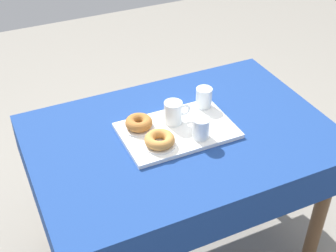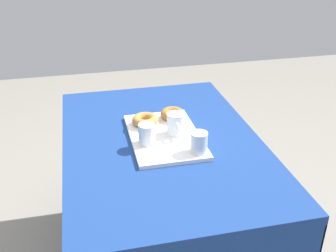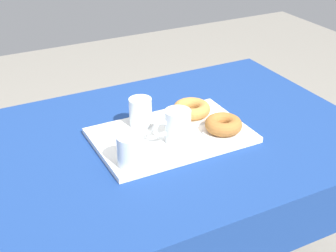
% 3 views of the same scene
% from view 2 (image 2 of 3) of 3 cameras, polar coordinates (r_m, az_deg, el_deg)
% --- Properties ---
extents(dining_table, '(1.24, 0.85, 0.73)m').
position_cam_2_polar(dining_table, '(1.83, -0.82, -4.73)').
color(dining_table, navy).
rests_on(dining_table, ground).
extents(serving_tray, '(0.46, 0.30, 0.02)m').
position_cam_2_polar(serving_tray, '(1.79, -0.50, -1.45)').
color(serving_tray, white).
rests_on(serving_tray, dining_table).
extents(tea_mug_left, '(0.12, 0.08, 0.10)m').
position_cam_2_polar(tea_mug_left, '(1.77, 1.05, 0.19)').
color(tea_mug_left, white).
rests_on(tea_mug_left, serving_tray).
extents(water_glass_near, '(0.07, 0.07, 0.09)m').
position_cam_2_polar(water_glass_near, '(1.70, -2.99, -1.25)').
color(water_glass_near, white).
rests_on(water_glass_near, serving_tray).
extents(water_glass_far, '(0.07, 0.07, 0.09)m').
position_cam_2_polar(water_glass_far, '(1.64, 4.35, -2.46)').
color(water_glass_far, white).
rests_on(water_glass_far, serving_tray).
extents(donut_plate_left, '(0.13, 0.13, 0.01)m').
position_cam_2_polar(donut_plate_left, '(1.87, -3.20, 0.23)').
color(donut_plate_left, white).
rests_on(donut_plate_left, serving_tray).
extents(sugar_donut_left, '(0.12, 0.12, 0.04)m').
position_cam_2_polar(sugar_donut_left, '(1.86, -3.22, 0.86)').
color(sugar_donut_left, '#BC7F3D').
rests_on(sugar_donut_left, donut_plate_left).
extents(donut_plate_right, '(0.13, 0.13, 0.01)m').
position_cam_2_polar(donut_plate_right, '(1.92, 0.64, 1.07)').
color(donut_plate_right, white).
rests_on(donut_plate_right, serving_tray).
extents(sugar_donut_right, '(0.11, 0.11, 0.04)m').
position_cam_2_polar(sugar_donut_right, '(1.91, 0.64, 1.73)').
color(sugar_donut_right, '#A3662D').
rests_on(sugar_donut_right, donut_plate_right).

